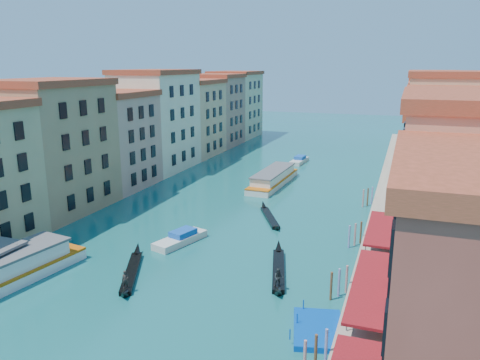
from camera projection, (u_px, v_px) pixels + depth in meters
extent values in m
cube|color=#9D7953|center=(53.00, 150.00, 70.64)|extent=(12.00, 17.00, 19.00)
cube|color=brown|center=(47.00, 82.00, 68.22)|extent=(12.80, 17.40, 1.00)
cube|color=tan|center=(114.00, 142.00, 85.10)|extent=(12.00, 14.00, 16.50)
cube|color=brown|center=(111.00, 94.00, 82.98)|extent=(12.80, 14.40, 1.00)
cube|color=beige|center=(157.00, 123.00, 99.29)|extent=(12.00, 18.00, 20.00)
cube|color=brown|center=(155.00, 72.00, 96.75)|extent=(12.80, 18.40, 1.00)
cube|color=tan|center=(192.00, 120.00, 115.12)|extent=(12.00, 16.00, 17.50)
cube|color=brown|center=(191.00, 81.00, 112.89)|extent=(12.80, 16.40, 1.00)
cube|color=#A6725D|center=(216.00, 112.00, 129.16)|extent=(12.00, 15.00, 18.50)
cube|color=brown|center=(215.00, 76.00, 126.80)|extent=(12.80, 15.40, 1.00)
cube|color=#C5B187|center=(236.00, 106.00, 143.71)|extent=(12.00, 17.00, 19.00)
cube|color=brown|center=(236.00, 73.00, 141.30)|extent=(12.80, 17.40, 1.00)
cube|color=tan|center=(476.00, 225.00, 37.69)|extent=(12.00, 17.00, 19.00)
cube|color=#D3B391|center=(457.00, 192.00, 52.15)|extent=(12.00, 14.00, 16.50)
cube|color=brown|center=(467.00, 113.00, 50.04)|extent=(12.80, 14.40, 1.00)
cube|color=#B56551|center=(449.00, 160.00, 65.67)|extent=(12.00, 16.00, 18.00)
cube|color=brown|center=(456.00, 91.00, 63.37)|extent=(12.80, 16.40, 1.00)
cube|color=tan|center=(442.00, 136.00, 80.96)|extent=(12.00, 18.00, 20.00)
cube|color=brown|center=(449.00, 74.00, 78.42)|extent=(12.80, 18.40, 1.00)
cube|color=#A45E45|center=(437.00, 131.00, 96.33)|extent=(12.00, 15.00, 17.50)
cube|color=brown|center=(442.00, 85.00, 94.09)|extent=(12.80, 15.40, 1.00)
cube|color=tan|center=(434.00, 120.00, 110.37)|extent=(12.00, 16.00, 18.50)
cube|color=brown|center=(438.00, 78.00, 108.01)|extent=(12.80, 16.40, 1.00)
cube|color=#BA7950|center=(432.00, 111.00, 125.32)|extent=(12.00, 17.00, 19.50)
cube|color=brown|center=(435.00, 72.00, 122.84)|extent=(12.80, 17.40, 1.00)
cube|color=gray|center=(388.00, 193.00, 80.39)|extent=(4.00, 140.00, 1.00)
cube|color=maroon|center=(371.00, 284.00, 41.82)|extent=(3.20, 15.30, 0.25)
cylinder|color=#57575A|center=(347.00, 325.00, 37.98)|extent=(0.12, 0.12, 3.00)
cylinder|color=#57575A|center=(360.00, 274.00, 47.30)|extent=(0.12, 0.12, 3.00)
cube|color=maroon|center=(381.00, 228.00, 55.98)|extent=(3.20, 12.60, 0.25)
cylinder|color=#57575A|center=(365.00, 251.00, 52.96)|extent=(0.12, 0.12, 3.00)
cylinder|color=#57575A|center=(371.00, 228.00, 60.63)|extent=(0.12, 0.12, 3.00)
cylinder|color=#58331E|center=(305.00, 360.00, 33.85)|extent=(0.24, 0.24, 3.20)
cylinder|color=#58331E|center=(316.00, 354.00, 34.57)|extent=(0.24, 0.24, 3.20)
cylinder|color=#58331E|center=(326.00, 348.00, 35.28)|extent=(0.24, 0.24, 3.20)
cylinder|color=#58331E|center=(331.00, 288.00, 44.81)|extent=(0.24, 0.24, 3.20)
cylinder|color=#58331E|center=(339.00, 284.00, 45.53)|extent=(0.24, 0.24, 3.20)
cylinder|color=#58331E|center=(346.00, 281.00, 46.24)|extent=(0.24, 0.24, 3.20)
cylinder|color=#58331E|center=(349.00, 238.00, 57.60)|extent=(0.24, 0.24, 3.20)
cylinder|color=#58331E|center=(355.00, 236.00, 58.31)|extent=(0.24, 0.24, 3.20)
cylinder|color=#58331E|center=(361.00, 234.00, 59.03)|extent=(0.24, 0.24, 3.20)
cylinder|color=#58331E|center=(363.00, 199.00, 74.04)|extent=(0.24, 0.24, 3.20)
cylinder|color=#58331E|center=(368.00, 198.00, 74.76)|extent=(0.24, 0.24, 3.20)
cylinder|color=#58331E|center=(372.00, 197.00, 75.47)|extent=(0.24, 0.24, 3.20)
cube|color=silver|center=(273.00, 181.00, 88.18)|extent=(5.02, 19.02, 1.13)
cube|color=white|center=(273.00, 175.00, 87.88)|extent=(4.39, 15.23, 1.51)
cube|color=#57575A|center=(273.00, 170.00, 87.66)|extent=(4.69, 15.71, 0.24)
cube|color=#C55C0B|center=(273.00, 179.00, 88.05)|extent=(5.06, 19.02, 0.24)
cube|color=black|center=(132.00, 272.00, 50.52)|extent=(5.27, 9.47, 0.49)
cone|color=black|center=(137.00, 249.00, 55.73)|extent=(1.83, 2.42, 1.85)
cone|color=black|center=(124.00, 294.00, 45.14)|extent=(1.67, 2.07, 1.63)
imported|color=#2C2622|center=(125.00, 280.00, 46.21)|extent=(0.82, 0.70, 1.90)
cube|color=black|center=(278.00, 270.00, 51.05)|extent=(3.87, 10.26, 0.51)
cone|color=black|center=(279.00, 247.00, 56.47)|extent=(1.59, 2.48, 1.92)
cone|color=black|center=(278.00, 292.00, 45.45)|extent=(1.48, 2.10, 1.69)
imported|color=#252B2D|center=(279.00, 278.00, 46.57)|extent=(1.12, 0.97, 1.97)
cube|color=black|center=(270.00, 218.00, 68.54)|extent=(5.21, 8.68, 0.46)
cone|color=black|center=(263.00, 205.00, 73.35)|extent=(1.76, 2.24, 1.71)
cone|color=black|center=(277.00, 227.00, 63.56)|extent=(1.59, 1.93, 1.51)
cube|color=silver|center=(180.00, 240.00, 59.26)|extent=(4.56, 8.12, 0.89)
cube|color=#1550AF|center=(183.00, 233.00, 59.51)|extent=(2.86, 3.75, 0.78)
cube|color=beige|center=(299.00, 161.00, 107.21)|extent=(3.03, 7.81, 0.87)
cube|color=#1550AF|center=(300.00, 157.00, 107.51)|extent=(2.23, 3.42, 0.76)
cube|color=#0042AB|center=(318.00, 329.00, 39.63)|extent=(5.38, 6.92, 0.51)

